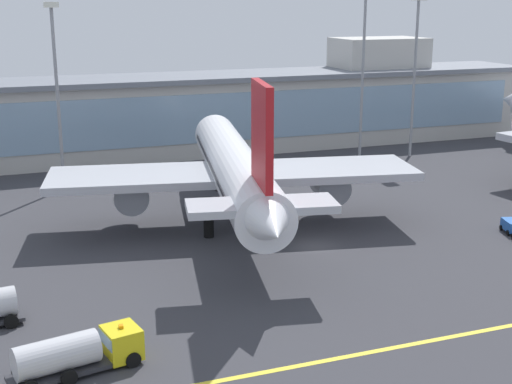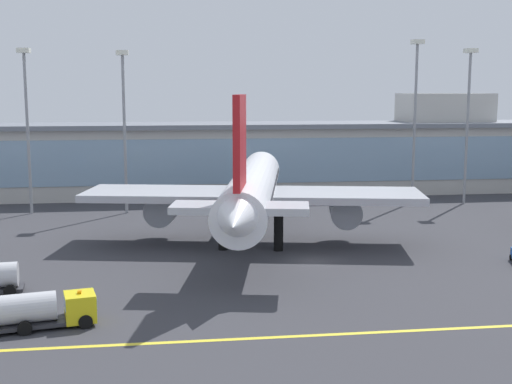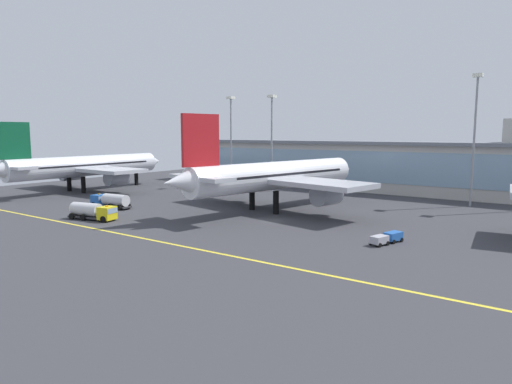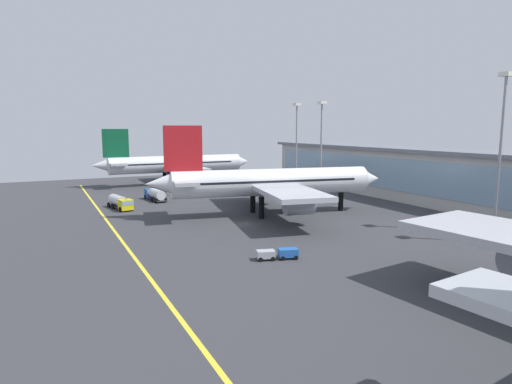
# 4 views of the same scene
# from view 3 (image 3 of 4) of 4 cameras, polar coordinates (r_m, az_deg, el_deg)

# --- Properties ---
(ground_plane) EXTENTS (180.00, 180.00, 0.00)m
(ground_plane) POSITION_cam_3_polar(r_m,az_deg,el_deg) (78.83, 2.12, -3.56)
(ground_plane) COLOR #38383D
(taxiway_centreline_stripe) EXTENTS (144.00, 0.50, 0.01)m
(taxiway_centreline_stripe) POSITION_cam_3_polar(r_m,az_deg,el_deg) (62.06, -9.19, -6.69)
(taxiway_centreline_stripe) COLOR yellow
(taxiway_centreline_stripe) RESTS_ON ground
(terminal_building) EXTENTS (124.06, 14.00, 17.97)m
(terminal_building) POSITION_cam_3_polar(r_m,az_deg,el_deg) (121.41, 15.78, 3.32)
(terminal_building) COLOR beige
(terminal_building) RESTS_ON ground
(airliner_near_left) EXTENTS (35.87, 49.90, 17.33)m
(airliner_near_left) POSITION_cam_3_polar(r_m,az_deg,el_deg) (125.15, -20.46, 3.00)
(airliner_near_left) COLOR black
(airliner_near_left) RESTS_ON ground
(airliner_near_right) EXTENTS (41.33, 49.50, 18.08)m
(airliner_near_right) POSITION_cam_3_polar(r_m,az_deg,el_deg) (88.31, 2.32, 1.96)
(airliner_near_right) COLOR black
(airliner_near_right) RESTS_ON ground
(fuel_tanker_truck) EXTENTS (9.35, 4.51, 2.90)m
(fuel_tanker_truck) POSITION_cam_3_polar(r_m,az_deg,el_deg) (83.85, -19.60, -2.28)
(fuel_tanker_truck) COLOR black
(fuel_tanker_truck) RESTS_ON ground
(baggage_tug_near) EXTENTS (3.16, 5.80, 1.40)m
(baggage_tug_near) POSITION_cam_3_polar(r_m,az_deg,el_deg) (65.02, 16.02, -5.52)
(baggage_tug_near) COLOR black
(baggage_tug_near) RESTS_ON ground
(service_truck_far) EXTENTS (9.26, 3.80, 2.90)m
(service_truck_far) POSITION_cam_3_polar(r_m,az_deg,el_deg) (95.92, -17.78, -1.02)
(service_truck_far) COLOR black
(service_truck_far) RESTS_ON ground
(apron_light_mast_west) EXTENTS (1.80, 1.80, 26.57)m
(apron_light_mast_west) POSITION_cam_3_polar(r_m,az_deg,el_deg) (102.20, 25.67, 7.87)
(apron_light_mast_west) COLOR gray
(apron_light_mast_west) RESTS_ON ground
(apron_light_mast_centre) EXTENTS (1.80, 1.80, 24.33)m
(apron_light_mast_centre) POSITION_cam_3_polar(r_m,az_deg,el_deg) (116.56, 1.98, 7.86)
(apron_light_mast_centre) COLOR gray
(apron_light_mast_centre) RESTS_ON ground
(apron_light_mast_east) EXTENTS (1.80, 1.80, 24.63)m
(apron_light_mast_east) POSITION_cam_3_polar(r_m,az_deg,el_deg) (126.12, -3.14, 7.90)
(apron_light_mast_east) COLOR gray
(apron_light_mast_east) RESTS_ON ground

